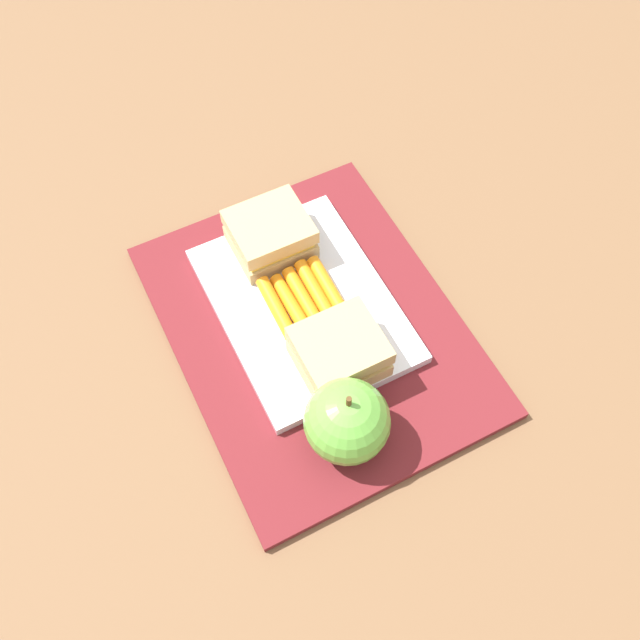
{
  "coord_description": "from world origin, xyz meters",
  "views": [
    {
      "loc": [
        0.32,
        -0.16,
        0.64
      ],
      "look_at": [
        0.01,
        0.0,
        0.04
      ],
      "focal_mm": 39.76,
      "sensor_mm": 36.0,
      "label": 1
    }
  ],
  "objects_px": {
    "apple": "(347,421)",
    "sandwich_half_right": "(339,352)",
    "food_tray": "(304,305)",
    "carrot_sticks_bundle": "(303,298)",
    "sandwich_half_left": "(270,234)"
  },
  "relations": [
    {
      "from": "food_tray",
      "to": "sandwich_half_left",
      "type": "relative_size",
      "value": 2.88
    },
    {
      "from": "sandwich_half_left",
      "to": "food_tray",
      "type": "bearing_deg",
      "value": 0.0
    },
    {
      "from": "sandwich_half_right",
      "to": "apple",
      "type": "height_order",
      "value": "apple"
    },
    {
      "from": "apple",
      "to": "sandwich_half_left",
      "type": "bearing_deg",
      "value": 172.88
    },
    {
      "from": "apple",
      "to": "sandwich_half_right",
      "type": "bearing_deg",
      "value": 157.57
    },
    {
      "from": "food_tray",
      "to": "sandwich_half_left",
      "type": "height_order",
      "value": "sandwich_half_left"
    },
    {
      "from": "carrot_sticks_bundle",
      "to": "sandwich_half_right",
      "type": "bearing_deg",
      "value": 0.04
    },
    {
      "from": "food_tray",
      "to": "apple",
      "type": "relative_size",
      "value": 2.55
    },
    {
      "from": "sandwich_half_right",
      "to": "apple",
      "type": "bearing_deg",
      "value": -22.43
    },
    {
      "from": "food_tray",
      "to": "carrot_sticks_bundle",
      "type": "xyz_separation_m",
      "value": [
        0.0,
        -0.0,
        0.01
      ]
    },
    {
      "from": "sandwich_half_right",
      "to": "apple",
      "type": "relative_size",
      "value": 0.89
    },
    {
      "from": "apple",
      "to": "food_tray",
      "type": "bearing_deg",
      "value": 169.14
    },
    {
      "from": "food_tray",
      "to": "carrot_sticks_bundle",
      "type": "bearing_deg",
      "value": -7.01
    },
    {
      "from": "sandwich_half_left",
      "to": "carrot_sticks_bundle",
      "type": "height_order",
      "value": "sandwich_half_left"
    },
    {
      "from": "food_tray",
      "to": "carrot_sticks_bundle",
      "type": "height_order",
      "value": "carrot_sticks_bundle"
    }
  ]
}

